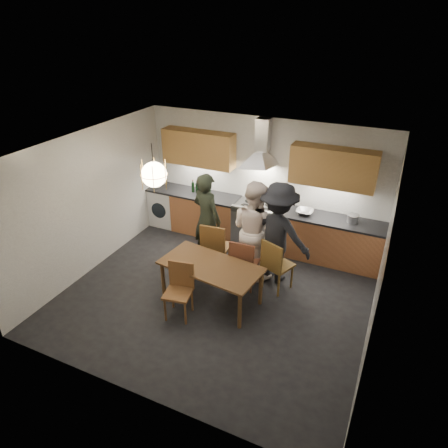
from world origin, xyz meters
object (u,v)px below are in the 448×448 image
at_px(person_left, 207,218).
at_px(wine_bottles, 201,187).
at_px(chair_back_left, 215,245).
at_px(person_right, 278,233).
at_px(mixing_bowl, 305,212).
at_px(chair_front, 180,286).
at_px(person_mid, 254,229).
at_px(stock_pot, 353,219).
at_px(dining_table, 211,269).

relative_size(person_left, wine_bottles, 3.96).
bearing_deg(person_left, chair_back_left, 152.34).
relative_size(person_left, person_right, 0.96).
bearing_deg(person_left, mixing_bowl, -130.11).
bearing_deg(wine_bottles, chair_front, -69.65).
distance_m(person_mid, person_right, 0.45).
bearing_deg(stock_pot, chair_back_left, -148.30).
xyz_separation_m(dining_table, mixing_bowl, (1.00, 2.07, 0.32)).
bearing_deg(dining_table, person_left, 127.27).
distance_m(dining_table, person_mid, 1.17).
xyz_separation_m(dining_table, stock_pot, (1.89, 2.10, 0.35)).
height_order(person_left, stock_pot, person_left).
distance_m(chair_front, person_left, 1.69).
xyz_separation_m(person_left, stock_pot, (2.52, 0.98, 0.07)).
height_order(dining_table, person_left, person_left).
bearing_deg(person_right, chair_back_left, 24.42).
bearing_deg(chair_back_left, mixing_bowl, -140.17).
xyz_separation_m(mixing_bowl, wine_bottles, (-2.27, 0.04, 0.10)).
xyz_separation_m(person_mid, person_right, (0.45, -0.02, 0.03)).
bearing_deg(dining_table, person_right, 61.16).
distance_m(chair_front, mixing_bowl, 2.91).
height_order(chair_front, person_left, person_left).
xyz_separation_m(chair_back_left, person_left, (-0.34, 0.36, 0.31)).
bearing_deg(wine_bottles, person_mid, -32.77).
bearing_deg(dining_table, person_mid, 80.70).
xyz_separation_m(dining_table, wine_bottles, (-1.27, 2.11, 0.42)).
height_order(person_right, stock_pot, person_right).
xyz_separation_m(dining_table, person_mid, (0.33, 1.08, 0.29)).
height_order(chair_back_left, person_left, person_left).
bearing_deg(person_right, stock_pot, -128.17).
height_order(stock_pot, wine_bottles, wine_bottles).
relative_size(person_mid, stock_pot, 8.89).
xyz_separation_m(dining_table, chair_front, (-0.30, -0.50, -0.09)).
bearing_deg(wine_bottles, person_left, -57.30).
bearing_deg(mixing_bowl, chair_back_left, -134.25).
distance_m(chair_front, person_right, 1.94).
relative_size(dining_table, person_right, 0.94).
distance_m(person_right, mixing_bowl, 1.04).
relative_size(chair_back_left, mixing_bowl, 3.12).
height_order(dining_table, chair_front, chair_front).
distance_m(person_left, person_right, 1.42).
bearing_deg(mixing_bowl, stock_pot, 1.71).
xyz_separation_m(chair_front, stock_pot, (2.20, 2.60, 0.45)).
height_order(dining_table, person_right, person_right).
distance_m(person_left, person_mid, 0.96).
xyz_separation_m(chair_front, person_right, (1.09, 1.56, 0.41)).
bearing_deg(stock_pot, chair_front, -130.19).
distance_m(dining_table, chair_back_left, 0.81).
height_order(person_mid, mixing_bowl, person_mid).
bearing_deg(chair_front, mixing_bowl, 52.90).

